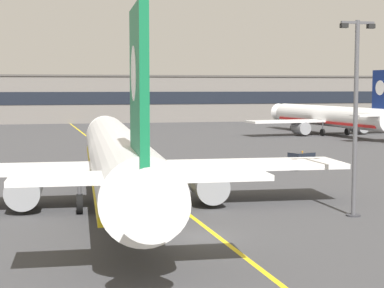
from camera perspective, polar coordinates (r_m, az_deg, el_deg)
The scene contains 8 objects.
ground_plane at distance 35.54m, azimuth 0.34°, elevation -8.22°, with size 400.00×400.00×0.00m, color #3D3D3F.
taxiway_centreline at distance 64.70m, azimuth -5.60°, elevation -2.18°, with size 0.30×180.00×0.01m, color yellow.
airliner_foreground at distance 43.81m, azimuth -6.57°, elevation -1.25°, with size 32.18×41.50×11.65m.
airliner_background at distance 111.48m, azimuth 12.11°, elevation 2.37°, with size 29.50×37.84×10.63m.
apron_lamp_post at distance 41.57m, azimuth 14.28°, elevation 2.54°, with size 2.24×0.90×12.28m.
service_car_third at distance 65.21m, azimuth 9.72°, elevation -1.50°, with size 4.57×3.20×1.79m.
safety_cone_by_nose_gear at distance 60.44m, azimuth -7.53°, elevation -2.48°, with size 0.44×0.44×0.55m.
terminal_building at distance 151.29m, azimuth -5.60°, elevation 4.04°, with size 158.74×12.40×10.80m.
Camera 1 is at (-7.71, -33.71, 8.20)m, focal length 60.23 mm.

